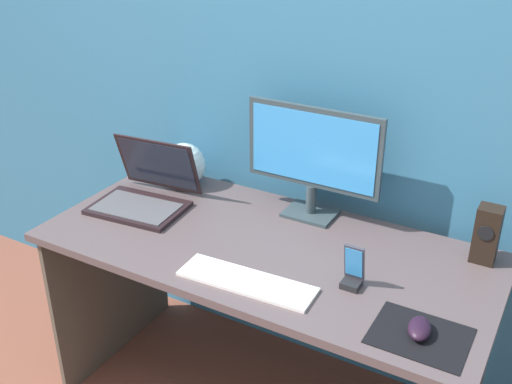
# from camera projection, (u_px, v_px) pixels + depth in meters

# --- Properties ---
(wall_back) EXTENTS (6.00, 0.04, 2.50)m
(wall_back) POSITION_uv_depth(u_px,v_px,m) (323.00, 60.00, 2.09)
(wall_back) COLOR teal
(wall_back) RESTS_ON ground_plane
(desk) EXTENTS (1.50, 0.69, 0.73)m
(desk) POSITION_uv_depth(u_px,v_px,m) (265.00, 281.00, 2.07)
(desk) COLOR #4E4142
(desk) RESTS_ON ground_plane
(monitor) EXTENTS (0.49, 0.14, 0.40)m
(monitor) POSITION_uv_depth(u_px,v_px,m) (313.00, 156.00, 2.09)
(monitor) COLOR #2F3D42
(monitor) RESTS_ON desk
(speaker_right) EXTENTS (0.07, 0.07, 0.19)m
(speaker_right) POSITION_uv_depth(u_px,v_px,m) (487.00, 234.00, 1.88)
(speaker_right) COLOR black
(speaker_right) RESTS_ON desk
(laptop) EXTENTS (0.36, 0.33, 0.23)m
(laptop) POSITION_uv_depth(u_px,v_px,m) (145.00, 193.00, 2.24)
(laptop) COLOR black
(laptop) RESTS_ON desk
(fishbowl) EXTENTS (0.17, 0.17, 0.17)m
(fishbowl) POSITION_uv_depth(u_px,v_px,m) (184.00, 165.00, 2.38)
(fishbowl) COLOR silver
(fishbowl) RESTS_ON desk
(keyboard_external) EXTENTS (0.43, 0.14, 0.01)m
(keyboard_external) POSITION_uv_depth(u_px,v_px,m) (247.00, 282.00, 1.80)
(keyboard_external) COLOR white
(keyboard_external) RESTS_ON desk
(mousepad) EXTENTS (0.25, 0.20, 0.00)m
(mousepad) POSITION_uv_depth(u_px,v_px,m) (420.00, 336.00, 1.59)
(mousepad) COLOR black
(mousepad) RESTS_ON desk
(mouse) EXTENTS (0.08, 0.11, 0.04)m
(mouse) POSITION_uv_depth(u_px,v_px,m) (419.00, 329.00, 1.59)
(mouse) COLOR black
(mouse) RESTS_ON mousepad
(phone_in_dock) EXTENTS (0.06, 0.06, 0.14)m
(phone_in_dock) POSITION_uv_depth(u_px,v_px,m) (353.00, 272.00, 1.77)
(phone_in_dock) COLOR black
(phone_in_dock) RESTS_ON desk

